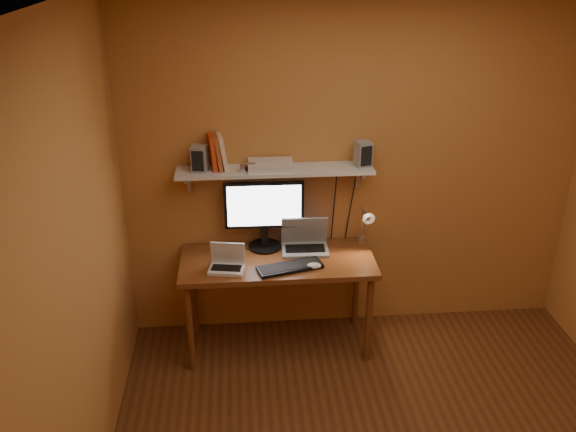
{
  "coord_description": "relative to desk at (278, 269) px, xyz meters",
  "views": [
    {
      "loc": [
        -0.85,
        -2.59,
        2.85
      ],
      "look_at": [
        -0.53,
        1.18,
        1.13
      ],
      "focal_mm": 38.0,
      "sensor_mm": 36.0,
      "label": 1
    }
  ],
  "objects": [
    {
      "name": "room",
      "position": [
        0.6,
        -1.28,
        0.64
      ],
      "size": [
        3.44,
        3.24,
        2.64
      ],
      "color": "#5B3517",
      "rests_on": "ground"
    },
    {
      "name": "desk",
      "position": [
        0.0,
        0.0,
        0.0
      ],
      "size": [
        1.4,
        0.6,
        0.75
      ],
      "color": "brown",
      "rests_on": "ground"
    },
    {
      "name": "wall_shelf",
      "position": [
        0.0,
        0.19,
        0.69
      ],
      "size": [
        1.4,
        0.25,
        0.21
      ],
      "color": "silver",
      "rests_on": "room"
    },
    {
      "name": "monitor",
      "position": [
        -0.08,
        0.19,
        0.38
      ],
      "size": [
        0.58,
        0.25,
        0.52
      ],
      "rotation": [
        0.0,
        0.0,
        -0.02
      ],
      "color": "black",
      "rests_on": "desk"
    },
    {
      "name": "laptop",
      "position": [
        0.21,
        0.15,
        0.15
      ],
      "size": [
        0.35,
        0.26,
        0.25
      ],
      "rotation": [
        0.0,
        0.0,
        -0.03
      ],
      "color": "gray",
      "rests_on": "desk"
    },
    {
      "name": "netbook",
      "position": [
        -0.36,
        -0.1,
        0.14
      ],
      "size": [
        0.27,
        0.21,
        0.19
      ],
      "rotation": [
        0.0,
        0.0,
        -0.18
      ],
      "color": "silver",
      "rests_on": "desk"
    },
    {
      "name": "keyboard",
      "position": [
        0.08,
        -0.15,
        0.1
      ],
      "size": [
        0.48,
        0.27,
        0.02
      ],
      "primitive_type": "cube",
      "rotation": [
        0.0,
        0.0,
        0.27
      ],
      "color": "black",
      "rests_on": "desk"
    },
    {
      "name": "mouse",
      "position": [
        0.24,
        -0.16,
        0.1
      ],
      "size": [
        0.11,
        0.07,
        0.04
      ],
      "primitive_type": "ellipsoid",
      "rotation": [
        0.0,
        0.0,
        -0.02
      ],
      "color": "silver",
      "rests_on": "desk"
    },
    {
      "name": "desk_lamp",
      "position": [
        0.66,
        0.13,
        0.29
      ],
      "size": [
        0.09,
        0.23,
        0.38
      ],
      "color": "silver",
      "rests_on": "desk"
    },
    {
      "name": "speaker_left",
      "position": [
        -0.52,
        0.18,
        0.8
      ],
      "size": [
        0.12,
        0.12,
        0.19
      ],
      "primitive_type": "cube",
      "rotation": [
        0.0,
        0.0,
        -0.22
      ],
      "color": "gray",
      "rests_on": "wall_shelf"
    },
    {
      "name": "speaker_right",
      "position": [
        0.63,
        0.19,
        0.8
      ],
      "size": [
        0.12,
        0.12,
        0.18
      ],
      "primitive_type": "cube",
      "rotation": [
        0.0,
        0.0,
        0.26
      ],
      "color": "gray",
      "rests_on": "wall_shelf"
    },
    {
      "name": "books",
      "position": [
        -0.4,
        0.22,
        0.83
      ],
      "size": [
        0.15,
        0.18,
        0.25
      ],
      "color": "#B93613",
      "rests_on": "wall_shelf"
    },
    {
      "name": "shelf_camera",
      "position": [
        -0.19,
        0.14,
        0.74
      ],
      "size": [
        0.11,
        0.05,
        0.06
      ],
      "color": "silver",
      "rests_on": "wall_shelf"
    },
    {
      "name": "router",
      "position": [
        -0.03,
        0.19,
        0.74
      ],
      "size": [
        0.32,
        0.22,
        0.05
      ],
      "primitive_type": "cube",
      "rotation": [
        0.0,
        0.0,
        -0.03
      ],
      "color": "silver",
      "rests_on": "wall_shelf"
    }
  ]
}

